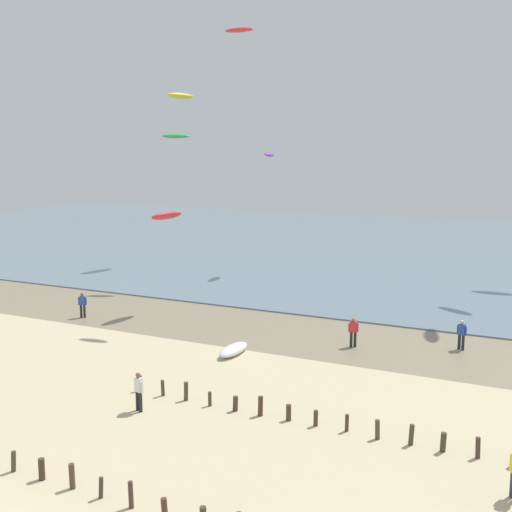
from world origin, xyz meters
The scene contains 14 objects.
wet_sand_strip centered at (0.00, 24.06, 0.00)m, with size 120.00×8.36×0.01m, color #84755B.
sea centered at (0.00, 63.25, 0.05)m, with size 160.00×70.00×0.10m, color slate.
groyne_near centered at (3.79, 4.33, 0.37)m, with size 14.03×0.33×0.87m.
groyne_mid centered at (7.15, 12.26, 0.37)m, with size 17.48×0.35×0.85m.
person_nearest_camera centered at (-13.34, 21.48, 0.92)m, with size 0.51×0.36×1.71m.
person_mid_beach centered at (4.89, 23.06, 0.92)m, with size 0.53×0.34×1.71m.
person_left_flank centered at (-0.69, 10.42, 0.92)m, with size 0.54×0.33×1.71m.
person_trailing_behind centered at (10.50, 25.14, 0.92)m, with size 0.55×0.31×1.71m.
grounded_kite centered at (-0.62, 18.94, 0.26)m, with size 2.63×0.95×0.53m, color white.
kite_aloft_0 centered at (-8.87, 41.77, 10.80)m, with size 2.26×0.72×0.36m, color purple.
kite_aloft_5 centered at (-4.56, 27.50, 18.78)m, with size 1.98×0.63×0.32m, color red.
kite_aloft_7 centered at (-19.09, 43.25, 16.48)m, with size 3.48×1.11×0.56m, color yellow.
kite_aloft_8 centered at (-9.04, 25.33, 6.71)m, with size 2.86×0.92×0.46m, color red.
kite_aloft_9 centered at (-13.44, 33.51, 12.29)m, with size 2.25×0.72×0.36m, color green.
Camera 1 is at (14.66, -10.10, 10.80)m, focal length 43.75 mm.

